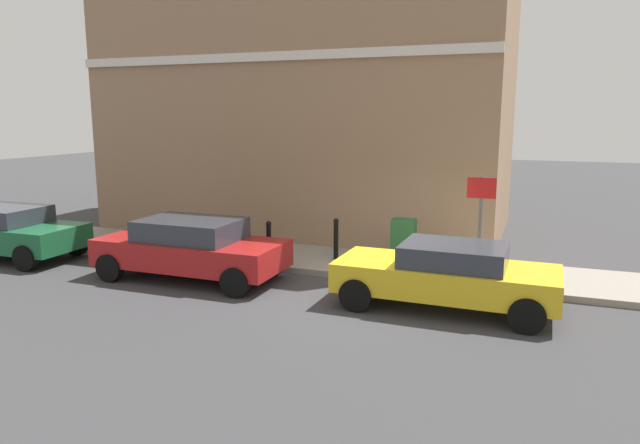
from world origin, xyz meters
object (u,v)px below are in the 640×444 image
(utility_cabinet, at_px, (403,245))
(bollard_far_kerb, at_px, (269,240))
(car_red, at_px, (191,247))
(street_sign, at_px, (480,213))
(bollard_near_cabinet, at_px, (336,237))
(car_green, at_px, (5,231))
(car_yellow, at_px, (447,274))

(utility_cabinet, xyz_separation_m, bollard_far_kerb, (-0.81, 3.15, 0.02))
(car_red, height_order, bollard_far_kerb, car_red)
(utility_cabinet, xyz_separation_m, street_sign, (-0.69, -1.79, 0.98))
(bollard_near_cabinet, relative_size, bollard_far_kerb, 1.00)
(utility_cabinet, bearing_deg, bollard_near_cabinet, 86.70)
(car_green, height_order, utility_cabinet, car_green)
(bollard_near_cabinet, relative_size, street_sign, 0.45)
(utility_cabinet, relative_size, bollard_near_cabinet, 1.11)
(utility_cabinet, bearing_deg, car_red, 117.07)
(car_green, height_order, bollard_far_kerb, car_green)
(car_green, xyz_separation_m, street_sign, (1.61, -11.87, 0.94))
(bollard_far_kerb, distance_m, street_sign, 5.04)
(bollard_far_kerb, bearing_deg, utility_cabinet, -75.66)
(utility_cabinet, bearing_deg, bollard_far_kerb, 104.34)
(car_yellow, relative_size, car_green, 1.01)
(car_red, distance_m, utility_cabinet, 4.96)
(car_yellow, distance_m, bollard_far_kerb, 4.75)
(car_yellow, distance_m, bollard_near_cabinet, 3.90)
(bollard_far_kerb, relative_size, street_sign, 0.45)
(car_green, height_order, bollard_near_cabinet, car_green)
(car_yellow, bearing_deg, car_red, 0.81)
(car_yellow, xyz_separation_m, car_red, (0.02, 5.78, 0.05))
(street_sign, bearing_deg, car_yellow, 164.89)
(utility_cabinet, bearing_deg, car_green, 102.84)
(car_red, relative_size, bollard_far_kerb, 4.16)
(bollard_far_kerb, bearing_deg, car_yellow, -108.03)
(car_yellow, xyz_separation_m, bollard_near_cabinet, (2.38, 3.10, 0.01))
(street_sign, bearing_deg, car_red, 104.18)
(car_red, relative_size, bollard_near_cabinet, 4.16)
(car_red, bearing_deg, bollard_far_kerb, -130.93)
(car_yellow, relative_size, bollard_far_kerb, 4.07)
(car_yellow, xyz_separation_m, utility_cabinet, (2.28, 1.37, -0.01))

